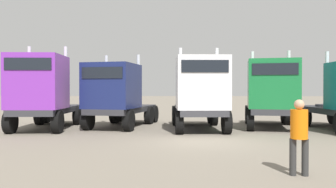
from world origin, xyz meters
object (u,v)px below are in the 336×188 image
at_px(semi_truck_white, 200,93).
at_px(semi_truck_green, 271,94).
at_px(semi_truck_navy, 117,94).
at_px(visitor_in_hivis, 299,131).
at_px(semi_truck_purple, 43,92).

xyz_separation_m(semi_truck_white, semi_truck_green, (3.77, 1.01, -0.04)).
distance_m(semi_truck_navy, semi_truck_green, 8.18).
bearing_deg(visitor_in_hivis, semi_truck_green, 173.93).
distance_m(semi_truck_green, visitor_in_hivis, 9.83).
relative_size(semi_truck_navy, semi_truck_white, 1.00).
distance_m(semi_truck_purple, semi_truck_green, 11.78).
relative_size(semi_truck_purple, semi_truck_green, 1.04).
xyz_separation_m(semi_truck_navy, semi_truck_white, (4.41, -1.06, 0.08)).
bearing_deg(semi_truck_purple, semi_truck_navy, 103.85).
height_order(semi_truck_purple, semi_truck_green, semi_truck_purple).
height_order(semi_truck_purple, semi_truck_navy, semi_truck_purple).
bearing_deg(semi_truck_navy, semi_truck_white, 86.68).
relative_size(semi_truck_purple, visitor_in_hivis, 3.56).
height_order(semi_truck_green, visitor_in_hivis, semi_truck_green).
xyz_separation_m(semi_truck_navy, semi_truck_green, (8.18, -0.06, 0.04)).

